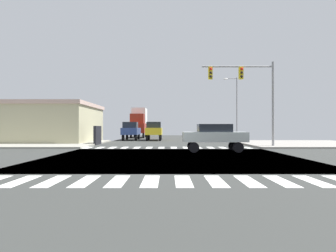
{
  "coord_description": "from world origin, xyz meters",
  "views": [
    {
      "loc": [
        -0.22,
        -16.11,
        1.65
      ],
      "look_at": [
        -0.23,
        8.01,
        1.77
      ],
      "focal_mm": 30.71,
      "sensor_mm": 36.0,
      "label": 1
    }
  ],
  "objects_px": {
    "sedan_crossing_2": "(214,135)",
    "pickup_leading_2": "(154,130)",
    "traffic_signal_mast": "(246,84)",
    "pickup_nearside_1": "(131,130)",
    "box_truck_queued_1": "(139,122)",
    "street_lamp": "(235,103)",
    "bank_building": "(22,123)"
  },
  "relations": [
    {
      "from": "pickup_nearside_1",
      "to": "sedan_crossing_2",
      "type": "xyz_separation_m",
      "value": [
        7.95,
        -17.56,
        -0.17
      ]
    },
    {
      "from": "sedan_crossing_2",
      "to": "pickup_leading_2",
      "type": "xyz_separation_m",
      "value": [
        -4.95,
        17.15,
        0.17
      ]
    },
    {
      "from": "pickup_nearside_1",
      "to": "box_truck_queued_1",
      "type": "distance_m",
      "value": 9.99
    },
    {
      "from": "box_truck_queued_1",
      "to": "street_lamp",
      "type": "bearing_deg",
      "value": 138.94
    },
    {
      "from": "bank_building",
      "to": "pickup_leading_2",
      "type": "relative_size",
      "value": 3.41
    },
    {
      "from": "pickup_nearside_1",
      "to": "box_truck_queued_1",
      "type": "relative_size",
      "value": 0.71
    },
    {
      "from": "bank_building",
      "to": "sedan_crossing_2",
      "type": "xyz_separation_m",
      "value": [
        19.27,
        -12.02,
        -1.02
      ]
    },
    {
      "from": "sedan_crossing_2",
      "to": "pickup_leading_2",
      "type": "relative_size",
      "value": 0.84
    },
    {
      "from": "traffic_signal_mast",
      "to": "sedan_crossing_2",
      "type": "relative_size",
      "value": 1.66
    },
    {
      "from": "street_lamp",
      "to": "bank_building",
      "type": "relative_size",
      "value": 0.45
    },
    {
      "from": "box_truck_queued_1",
      "to": "pickup_leading_2",
      "type": "relative_size",
      "value": 1.41
    },
    {
      "from": "pickup_nearside_1",
      "to": "pickup_leading_2",
      "type": "xyz_separation_m",
      "value": [
        3.0,
        -0.41,
        0.0
      ]
    },
    {
      "from": "pickup_nearside_1",
      "to": "pickup_leading_2",
      "type": "distance_m",
      "value": 3.03
    },
    {
      "from": "traffic_signal_mast",
      "to": "street_lamp",
      "type": "relative_size",
      "value": 0.91
    },
    {
      "from": "sedan_crossing_2",
      "to": "box_truck_queued_1",
      "type": "height_order",
      "value": "box_truck_queued_1"
    },
    {
      "from": "box_truck_queued_1",
      "to": "pickup_leading_2",
      "type": "xyz_separation_m",
      "value": [
        3.0,
        -10.32,
        -1.27
      ]
    },
    {
      "from": "traffic_signal_mast",
      "to": "pickup_leading_2",
      "type": "relative_size",
      "value": 1.4
    },
    {
      "from": "bank_building",
      "to": "box_truck_queued_1",
      "type": "distance_m",
      "value": 19.16
    },
    {
      "from": "bank_building",
      "to": "pickup_leading_2",
      "type": "xyz_separation_m",
      "value": [
        14.32,
        5.13,
        -0.85
      ]
    },
    {
      "from": "pickup_nearside_1",
      "to": "bank_building",
      "type": "bearing_deg",
      "value": 26.08
    },
    {
      "from": "traffic_signal_mast",
      "to": "pickup_nearside_1",
      "type": "xyz_separation_m",
      "value": [
        -11.3,
        13.36,
        -3.94
      ]
    },
    {
      "from": "traffic_signal_mast",
      "to": "street_lamp",
      "type": "distance_m",
      "value": 12.0
    },
    {
      "from": "bank_building",
      "to": "box_truck_queued_1",
      "type": "xyz_separation_m",
      "value": [
        11.32,
        15.45,
        0.42
      ]
    },
    {
      "from": "bank_building",
      "to": "box_truck_queued_1",
      "type": "bearing_deg",
      "value": 53.77
    },
    {
      "from": "sedan_crossing_2",
      "to": "pickup_leading_2",
      "type": "distance_m",
      "value": 17.85
    },
    {
      "from": "pickup_nearside_1",
      "to": "sedan_crossing_2",
      "type": "relative_size",
      "value": 1.19
    },
    {
      "from": "sedan_crossing_2",
      "to": "box_truck_queued_1",
      "type": "xyz_separation_m",
      "value": [
        -7.95,
        27.47,
        1.45
      ]
    },
    {
      "from": "street_lamp",
      "to": "pickup_leading_2",
      "type": "xyz_separation_m",
      "value": [
        -10.11,
        1.1,
        -3.41
      ]
    },
    {
      "from": "street_lamp",
      "to": "box_truck_queued_1",
      "type": "xyz_separation_m",
      "value": [
        -13.11,
        11.42,
        -2.14
      ]
    },
    {
      "from": "sedan_crossing_2",
      "to": "pickup_leading_2",
      "type": "height_order",
      "value": "pickup_leading_2"
    },
    {
      "from": "box_truck_queued_1",
      "to": "pickup_nearside_1",
      "type": "bearing_deg",
      "value": 90.0
    },
    {
      "from": "street_lamp",
      "to": "pickup_nearside_1",
      "type": "height_order",
      "value": "street_lamp"
    }
  ]
}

